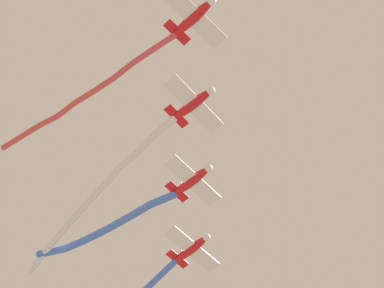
{
  "coord_description": "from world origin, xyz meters",
  "views": [
    {
      "loc": [
        -15.8,
        -32.34,
        4.52
      ],
      "look_at": [
        -0.98,
        11.35,
        81.97
      ],
      "focal_mm": 75.74,
      "sensor_mm": 36.0,
      "label": 1
    }
  ],
  "objects_px": {
    "airplane_right_wing": "(193,180)",
    "airplane_slot": "(192,249)",
    "airplane_left_wing": "(193,104)",
    "airplane_lead": "(194,17)"
  },
  "relations": [
    {
      "from": "airplane_lead",
      "to": "airplane_left_wing",
      "type": "height_order",
      "value": "airplane_left_wing"
    },
    {
      "from": "airplane_right_wing",
      "to": "airplane_slot",
      "type": "height_order",
      "value": "airplane_slot"
    },
    {
      "from": "airplane_left_wing",
      "to": "airplane_slot",
      "type": "xyz_separation_m",
      "value": [
        6.32,
        19.14,
        0.5
      ]
    },
    {
      "from": "airplane_right_wing",
      "to": "airplane_slot",
      "type": "relative_size",
      "value": 0.99
    },
    {
      "from": "airplane_lead",
      "to": "airplane_left_wing",
      "type": "distance_m",
      "value": 10.09
    },
    {
      "from": "airplane_lead",
      "to": "airplane_slot",
      "type": "height_order",
      "value": "airplane_slot"
    },
    {
      "from": "airplane_right_wing",
      "to": "airplane_left_wing",
      "type": "bearing_deg",
      "value": -47.29
    },
    {
      "from": "airplane_left_wing",
      "to": "airplane_slot",
      "type": "relative_size",
      "value": 0.99
    },
    {
      "from": "airplane_right_wing",
      "to": "airplane_lead",
      "type": "bearing_deg",
      "value": -47.32
    },
    {
      "from": "airplane_slot",
      "to": "airplane_left_wing",
      "type": "bearing_deg",
      "value": -46.01
    }
  ]
}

